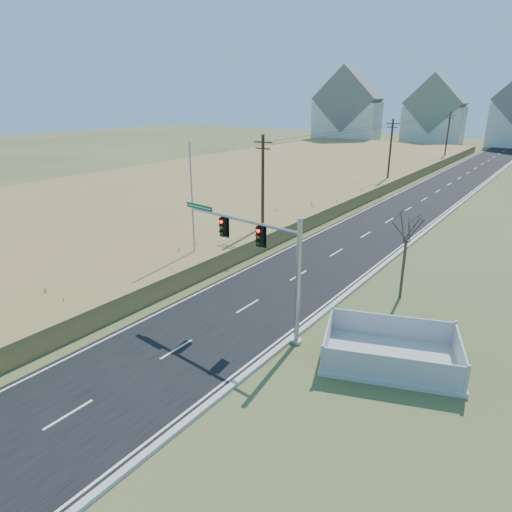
{
  "coord_description": "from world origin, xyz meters",
  "views": [
    {
      "loc": [
        14.69,
        -15.86,
        12.05
      ],
      "look_at": [
        0.65,
        3.94,
        3.4
      ],
      "focal_mm": 32.0,
      "sensor_mm": 36.0,
      "label": 1
    }
  ],
  "objects_px": {
    "fence_enclosure": "(390,356)",
    "flagpole": "(193,221)",
    "traffic_signal_mast": "(269,260)",
    "bare_tree": "(408,226)",
    "open_sign": "(360,360)"
  },
  "relations": [
    {
      "from": "traffic_signal_mast",
      "to": "bare_tree",
      "type": "relative_size",
      "value": 1.43
    },
    {
      "from": "fence_enclosure",
      "to": "flagpole",
      "type": "xyz_separation_m",
      "value": [
        -16.01,
        3.81,
        3.3
      ]
    },
    {
      "from": "open_sign",
      "to": "bare_tree",
      "type": "height_order",
      "value": "bare_tree"
    },
    {
      "from": "fence_enclosure",
      "to": "open_sign",
      "type": "distance_m",
      "value": 1.59
    },
    {
      "from": "traffic_signal_mast",
      "to": "bare_tree",
      "type": "xyz_separation_m",
      "value": [
        4.33,
        8.31,
        0.55
      ]
    },
    {
      "from": "traffic_signal_mast",
      "to": "fence_enclosure",
      "type": "bearing_deg",
      "value": 14.4
    },
    {
      "from": "open_sign",
      "to": "bare_tree",
      "type": "relative_size",
      "value": 0.1
    },
    {
      "from": "fence_enclosure",
      "to": "bare_tree",
      "type": "height_order",
      "value": "bare_tree"
    },
    {
      "from": "traffic_signal_mast",
      "to": "flagpole",
      "type": "bearing_deg",
      "value": 159.64
    },
    {
      "from": "fence_enclosure",
      "to": "flagpole",
      "type": "height_order",
      "value": "flagpole"
    },
    {
      "from": "traffic_signal_mast",
      "to": "flagpole",
      "type": "relative_size",
      "value": 0.92
    },
    {
      "from": "traffic_signal_mast",
      "to": "bare_tree",
      "type": "bearing_deg",
      "value": 68.35
    },
    {
      "from": "flagpole",
      "to": "bare_tree",
      "type": "relative_size",
      "value": 1.56
    },
    {
      "from": "traffic_signal_mast",
      "to": "open_sign",
      "type": "height_order",
      "value": "traffic_signal_mast"
    },
    {
      "from": "open_sign",
      "to": "flagpole",
      "type": "relative_size",
      "value": 0.06
    }
  ]
}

